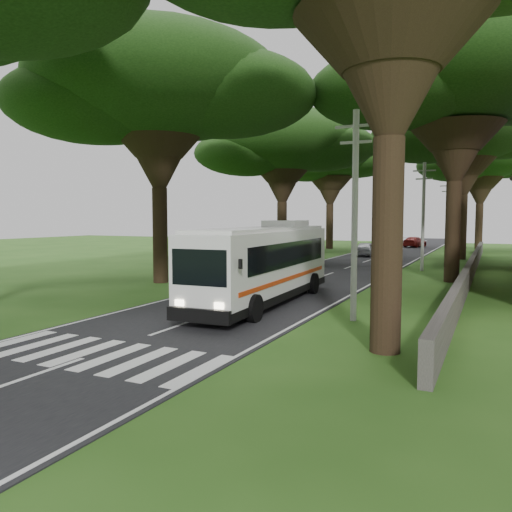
# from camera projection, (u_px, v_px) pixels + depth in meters

# --- Properties ---
(ground) EXTENTS (140.00, 140.00, 0.00)m
(ground) POSITION_uv_depth(u_px,v_px,m) (140.00, 340.00, 16.24)
(ground) COLOR #264D16
(ground) RESTS_ON ground
(road) EXTENTS (8.00, 120.00, 0.04)m
(road) POSITION_uv_depth(u_px,v_px,m) (346.00, 268.00, 38.71)
(road) COLOR black
(road) RESTS_ON ground
(crosswalk) EXTENTS (8.00, 3.00, 0.01)m
(crosswalk) POSITION_uv_depth(u_px,v_px,m) (95.00, 355.00, 14.44)
(crosswalk) COLOR silver
(crosswalk) RESTS_ON ground
(property_wall) EXTENTS (0.35, 50.00, 1.20)m
(property_wall) POSITION_uv_depth(u_px,v_px,m) (472.00, 267.00, 33.89)
(property_wall) COLOR #383533
(property_wall) RESTS_ON ground
(pole_near) EXTENTS (1.60, 0.24, 8.00)m
(pole_near) POSITION_uv_depth(u_px,v_px,m) (355.00, 212.00, 18.94)
(pole_near) COLOR gray
(pole_near) RESTS_ON ground
(pole_mid) EXTENTS (1.60, 0.24, 8.00)m
(pole_mid) POSITION_uv_depth(u_px,v_px,m) (423.00, 214.00, 36.92)
(pole_mid) COLOR gray
(pole_mid) RESTS_ON ground
(pole_far) EXTENTS (1.60, 0.24, 8.00)m
(pole_far) POSITION_uv_depth(u_px,v_px,m) (447.00, 215.00, 54.90)
(pole_far) COLOR gray
(pole_far) RESTS_ON ground
(tree_l_mida) EXTENTS (15.17, 15.17, 14.94)m
(tree_l_mida) POSITION_uv_depth(u_px,v_px,m) (158.00, 88.00, 29.57)
(tree_l_mida) COLOR black
(tree_l_mida) RESTS_ON ground
(tree_l_midb) EXTENTS (13.76, 13.76, 13.83)m
(tree_l_midb) POSITION_uv_depth(u_px,v_px,m) (282.00, 143.00, 45.60)
(tree_l_midb) COLOR black
(tree_l_midb) RESTS_ON ground
(tree_l_far) EXTENTS (12.65, 12.65, 14.11)m
(tree_l_far) POSITION_uv_depth(u_px,v_px,m) (330.00, 159.00, 62.17)
(tree_l_far) COLOR black
(tree_l_far) RESTS_ON ground
(tree_r_mida) EXTENTS (15.27, 15.27, 15.87)m
(tree_r_mida) POSITION_uv_depth(u_px,v_px,m) (458.00, 74.00, 29.79)
(tree_r_mida) COLOR black
(tree_r_mida) RESTS_ON ground
(tree_r_midb) EXTENTS (15.26, 15.26, 15.61)m
(tree_r_midb) POSITION_uv_depth(u_px,v_px,m) (465.00, 128.00, 46.21)
(tree_r_midb) COLOR black
(tree_r_midb) RESTS_ON ground
(tree_r_far) EXTENTS (13.74, 13.74, 14.46)m
(tree_r_far) POSITION_uv_depth(u_px,v_px,m) (481.00, 157.00, 62.03)
(tree_r_far) COLOR black
(tree_r_far) RESTS_ON ground
(coach_bus) EXTENTS (3.19, 12.03, 3.52)m
(coach_bus) POSITION_uv_depth(u_px,v_px,m) (264.00, 263.00, 22.91)
(coach_bus) COLOR silver
(coach_bus) RESTS_ON ground
(distant_car_a) EXTENTS (1.85, 4.29, 1.44)m
(distant_car_a) POSITION_uv_depth(u_px,v_px,m) (366.00, 249.00, 50.90)
(distant_car_a) COLOR silver
(distant_car_a) RESTS_ON road
(distant_car_c) EXTENTS (2.81, 4.93, 1.35)m
(distant_car_c) POSITION_uv_depth(u_px,v_px,m) (415.00, 242.00, 65.94)
(distant_car_c) COLOR maroon
(distant_car_c) RESTS_ON road
(pedestrian) EXTENTS (0.44, 0.64, 1.72)m
(pedestrian) POSITION_uv_depth(u_px,v_px,m) (176.00, 270.00, 29.38)
(pedestrian) COLOR black
(pedestrian) RESTS_ON ground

